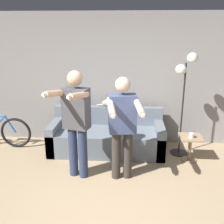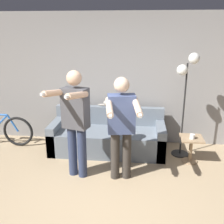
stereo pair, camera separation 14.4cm
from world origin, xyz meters
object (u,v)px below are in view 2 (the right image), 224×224
Objects in this scene: floor_lamp at (187,80)px; person_left at (75,118)px; cup at (192,136)px; couch at (108,137)px; side_table at (191,145)px; cat at (114,103)px; person_right at (121,123)px.

person_left is at bearing -151.93° from floor_lamp.
cup is at bearing 34.28° from person_left.
couch is at bearing 178.68° from floor_lamp.
side_table is at bearing 35.62° from person_left.
couch is at bearing 166.97° from cup.
cat is at bearing 165.09° from floor_lamp.
couch is at bearing -103.89° from cat.
cat is (0.08, 0.32, 0.61)m from couch.
cat reaches higher than cup.
person_right is 3.51× the size of side_table.
couch is 1.23m from person_right.
side_table is at bearing 19.88° from person_right.
side_table is (0.13, -0.27, -1.10)m from floor_lamp.
side_table is 0.18m from cup.
floor_lamp reaches higher than person_right.
floor_lamp is at bearing 31.87° from person_right.
floor_lamp is at bearing -1.32° from couch.
person_left is 1.05× the size of person_right.
floor_lamp reaches higher than couch.
cup is (1.44, -0.67, -0.37)m from cat.
person_right is at bearing -152.20° from cup.
person_left is at bearing -109.41° from cat.
person_left is 2.12m from side_table.
floor_lamp is 0.98m from cup.
person_left is at bearing -161.72° from cup.
couch is at bearing 168.84° from side_table.
cat is (0.46, 1.29, -0.11)m from person_left.
person_right is at bearing -79.10° from cat.
cat is 1.66m from side_table.
person_left reaches higher than side_table.
cat is 1.47m from floor_lamp.
person_right is at bearing 15.92° from person_left.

